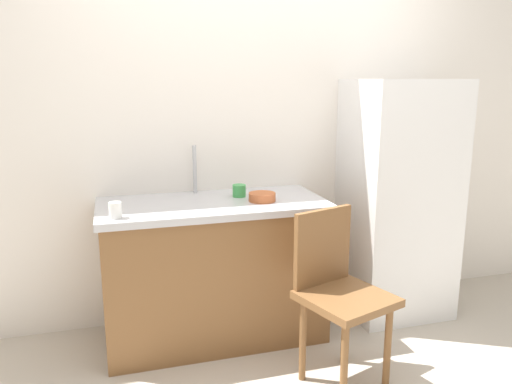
{
  "coord_description": "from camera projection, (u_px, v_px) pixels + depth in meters",
  "views": [
    {
      "loc": [
        -0.85,
        -2.13,
        1.53
      ],
      "look_at": [
        -0.05,
        0.6,
        0.89
      ],
      "focal_mm": 35.07,
      "sensor_mm": 36.0,
      "label": 1
    }
  ],
  "objects": [
    {
      "name": "chair",
      "position": [
        338.0,
        289.0,
        2.52
      ],
      "size": [
        0.51,
        0.51,
        0.89
      ],
      "rotation": [
        0.0,
        0.0,
        0.32
      ],
      "color": "brown",
      "rests_on": "ground_plane"
    },
    {
      "name": "cabinet_base",
      "position": [
        214.0,
        273.0,
        3.0
      ],
      "size": [
        1.27,
        0.6,
        0.8
      ],
      "primitive_type": "cube",
      "color": "brown",
      "rests_on": "ground_plane"
    },
    {
      "name": "faucet",
      "position": [
        195.0,
        169.0,
        3.09
      ],
      "size": [
        0.02,
        0.02,
        0.3
      ],
      "primitive_type": "cylinder",
      "color": "#B7B7BC",
      "rests_on": "countertop"
    },
    {
      "name": "cup_white",
      "position": [
        115.0,
        210.0,
        2.54
      ],
      "size": [
        0.06,
        0.06,
        0.08
      ],
      "primitive_type": "cylinder",
      "color": "white",
      "rests_on": "countertop"
    },
    {
      "name": "back_wall",
      "position": [
        246.0,
        116.0,
        3.21
      ],
      "size": [
        4.8,
        0.1,
        2.61
      ],
      "primitive_type": "cube",
      "color": "white",
      "rests_on": "ground_plane"
    },
    {
      "name": "terracotta_bowl",
      "position": [
        262.0,
        197.0,
        2.9
      ],
      "size": [
        0.16,
        0.16,
        0.05
      ],
      "primitive_type": "cylinder",
      "color": "#B25B33",
      "rests_on": "countertop"
    },
    {
      "name": "countertop",
      "position": [
        212.0,
        205.0,
        2.91
      ],
      "size": [
        1.31,
        0.64,
        0.04
      ],
      "primitive_type": "cube",
      "color": "#B7B7BC",
      "rests_on": "cabinet_base"
    },
    {
      "name": "cup_green",
      "position": [
        239.0,
        191.0,
        3.01
      ],
      "size": [
        0.08,
        0.08,
        0.07
      ],
      "primitive_type": "cylinder",
      "color": "green",
      "rests_on": "countertop"
    },
    {
      "name": "refrigerator",
      "position": [
        397.0,
        199.0,
        3.28
      ],
      "size": [
        0.64,
        0.57,
        1.54
      ],
      "primitive_type": "cube",
      "color": "white",
      "rests_on": "ground_plane"
    }
  ]
}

